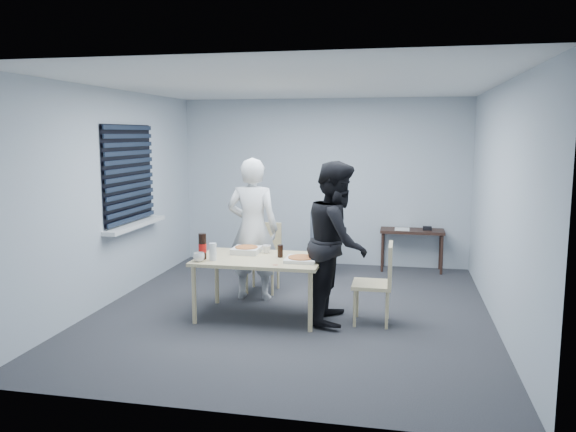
% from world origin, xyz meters
% --- Properties ---
extents(room, '(5.00, 5.00, 5.00)m').
position_xyz_m(room, '(-2.20, 0.40, 1.44)').
color(room, '#2B2C30').
rests_on(room, ground).
extents(dining_table, '(1.40, 0.89, 0.68)m').
position_xyz_m(dining_table, '(-0.33, -0.28, 0.62)').
color(dining_table, beige).
rests_on(dining_table, ground).
extents(chair_far, '(0.42, 0.42, 0.89)m').
position_xyz_m(chair_far, '(-0.55, 0.81, 0.51)').
color(chair_far, beige).
rests_on(chair_far, ground).
extents(chair_right, '(0.42, 0.42, 0.89)m').
position_xyz_m(chair_right, '(1.01, -0.25, 0.51)').
color(chair_right, beige).
rests_on(chair_right, ground).
extents(person_white, '(0.65, 0.42, 1.77)m').
position_xyz_m(person_white, '(-0.59, 0.40, 0.89)').
color(person_white, silver).
rests_on(person_white, ground).
extents(person_black, '(0.47, 0.86, 1.77)m').
position_xyz_m(person_black, '(0.54, -0.22, 0.89)').
color(person_black, black).
rests_on(person_black, ground).
extents(side_table, '(0.94, 0.42, 0.63)m').
position_xyz_m(side_table, '(1.39, 2.28, 0.55)').
color(side_table, '#372019').
rests_on(side_table, ground).
extents(stool, '(0.36, 0.36, 0.50)m').
position_xyz_m(stool, '(0.09, 1.73, 0.38)').
color(stool, black).
rests_on(stool, ground).
extents(backpack, '(0.32, 0.23, 0.44)m').
position_xyz_m(backpack, '(0.09, 1.71, 0.71)').
color(backpack, slate).
rests_on(backpack, stool).
extents(pizza_box_a, '(0.31, 0.31, 0.08)m').
position_xyz_m(pizza_box_a, '(-0.54, -0.07, 0.72)').
color(pizza_box_a, silver).
rests_on(pizza_box_a, dining_table).
extents(pizza_box_b, '(0.34, 0.34, 0.05)m').
position_xyz_m(pizza_box_b, '(0.16, -0.36, 0.70)').
color(pizza_box_b, silver).
rests_on(pizza_box_b, dining_table).
extents(mug_a, '(0.17, 0.17, 0.10)m').
position_xyz_m(mug_a, '(-0.93, -0.59, 0.73)').
color(mug_a, white).
rests_on(mug_a, dining_table).
extents(mug_b, '(0.10, 0.10, 0.09)m').
position_xyz_m(mug_b, '(-0.31, -0.02, 0.73)').
color(mug_b, white).
rests_on(mug_b, dining_table).
extents(cola_glass, '(0.07, 0.07, 0.14)m').
position_xyz_m(cola_glass, '(-0.10, -0.21, 0.75)').
color(cola_glass, black).
rests_on(cola_glass, dining_table).
extents(soda_bottle, '(0.09, 0.09, 0.29)m').
position_xyz_m(soda_bottle, '(-0.93, -0.47, 0.82)').
color(soda_bottle, black).
rests_on(soda_bottle, dining_table).
extents(plastic_cups, '(0.11, 0.11, 0.19)m').
position_xyz_m(plastic_cups, '(-0.79, -0.51, 0.78)').
color(plastic_cups, silver).
rests_on(plastic_cups, dining_table).
extents(rubber_band, '(0.07, 0.07, 0.00)m').
position_xyz_m(rubber_band, '(-0.08, -0.59, 0.68)').
color(rubber_band, red).
rests_on(rubber_band, dining_table).
extents(papers, '(0.26, 0.32, 0.00)m').
position_xyz_m(papers, '(1.24, 2.28, 0.63)').
color(papers, white).
rests_on(papers, side_table).
extents(black_box, '(0.13, 0.10, 0.05)m').
position_xyz_m(black_box, '(1.61, 2.28, 0.66)').
color(black_box, black).
rests_on(black_box, side_table).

